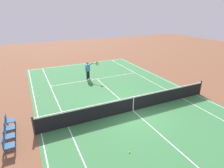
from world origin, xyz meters
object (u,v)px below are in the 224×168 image
Objects in this scene: tennis_net at (133,104)px; tennis_player_near at (88,70)px; spectator_chair_1 at (8,136)px; spectator_chair_0 at (7,145)px; spectator_chair_2 at (8,127)px; spectator_chair_3 at (9,120)px; tennis_ball at (129,152)px.

tennis_player_near reaches higher than tennis_net.
tennis_net reaches higher than spectator_chair_1.
spectator_chair_0 is 1.00× the size of spectator_chair_2.
tennis_player_near reaches higher than spectator_chair_3.
spectator_chair_0 is 1.00× the size of spectator_chair_1.
spectator_chair_2 is (-6.07, 6.22, -0.41)m from tennis_player_near.
spectator_chair_2 is (0.46, 6.95, 0.03)m from tennis_net.
spectator_chair_0 is at bearing 180.00° from spectator_chair_2.
spectator_chair_0 is at bearing 65.95° from tennis_ball.
tennis_player_near is at bearing -8.02° from tennis_ball.
tennis_ball is at bearing -120.83° from spectator_chair_1.
spectator_chair_2 is at bearing 53.24° from tennis_ball.
tennis_net is 6.89× the size of tennis_player_near.
spectator_chair_0 is 1.46m from spectator_chair_2.
spectator_chair_3 is at bearing 0.00° from spectator_chair_1.
spectator_chair_0 is 2.19m from spectator_chair_3.
tennis_net is 3.83m from tennis_ball.
spectator_chair_2 reaches higher than tennis_ball.
spectator_chair_2 is at bearing 0.00° from spectator_chair_1.
spectator_chair_3 is (1.46, 0.00, 0.00)m from spectator_chair_1.
tennis_net is 13.30× the size of spectator_chair_0.
spectator_chair_2 is 0.73m from spectator_chair_3.
spectator_chair_2 is (1.46, 0.00, 0.00)m from spectator_chair_0.
spectator_chair_3 is (0.73, 0.00, 0.00)m from spectator_chair_2.
spectator_chair_0 and spectator_chair_1 have the same top height.
spectator_chair_1 and spectator_chair_3 have the same top height.
tennis_net reaches higher than spectator_chair_0.
tennis_player_near is 9.84m from tennis_ball.
tennis_ball is 5.67m from spectator_chair_1.
spectator_chair_1 is at bearing 180.00° from spectator_chair_3.
spectator_chair_1 is (-6.80, 6.22, -0.41)m from tennis_player_near.
tennis_net reaches higher than tennis_ball.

